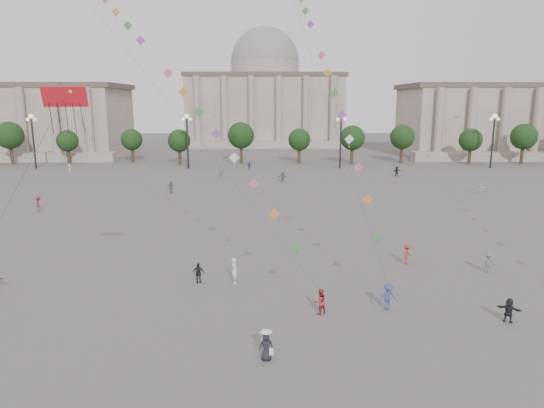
{
  "coord_description": "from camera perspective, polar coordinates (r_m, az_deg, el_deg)",
  "views": [
    {
      "loc": [
        0.56,
        -25.28,
        12.94
      ],
      "look_at": [
        0.94,
        12.0,
        5.05
      ],
      "focal_mm": 32.0,
      "sensor_mm": 36.0,
      "label": 1
    }
  ],
  "objects": [
    {
      "name": "person_crowd_4",
      "position": [
        84.87,
        -6.08,
        3.63
      ],
      "size": [
        1.38,
        1.28,
        1.54
      ],
      "primitive_type": "imported",
      "rotation": [
        0.0,
        0.0,
        3.86
      ],
      "color": "#AFAEAA",
      "rests_on": "ground"
    },
    {
      "name": "person_crowd_8",
      "position": [
        40.95,
        15.62,
        -5.69
      ],
      "size": [
        1.12,
        1.26,
        1.69
      ],
      "primitive_type": "imported",
      "rotation": [
        0.0,
        0.0,
        0.99
      ],
      "color": "#A0332B",
      "rests_on": "ground"
    },
    {
      "name": "person_crowd_13",
      "position": [
        35.52,
        -4.43,
        -7.84
      ],
      "size": [
        0.67,
        0.81,
        1.89
      ],
      "primitive_type": "imported",
      "rotation": [
        0.0,
        0.0,
        1.95
      ],
      "color": "silver",
      "rests_on": "ground"
    },
    {
      "name": "person_crowd_0",
      "position": [
        94.13,
        -2.69,
        4.53
      ],
      "size": [
        0.96,
        0.95,
        1.63
      ],
      "primitive_type": "imported",
      "rotation": [
        0.0,
        0.0,
        0.78
      ],
      "color": "navy",
      "rests_on": "ground"
    },
    {
      "name": "person_crowd_12",
      "position": [
        79.64,
        1.27,
        3.21
      ],
      "size": [
        1.65,
        0.88,
        1.7
      ],
      "primitive_type": "imported",
      "rotation": [
        0.0,
        0.0,
        2.89
      ],
      "color": "#5C5C61",
      "rests_on": "ground"
    },
    {
      "name": "person_crowd_3",
      "position": [
        32.79,
        26.09,
        -11.16
      ],
      "size": [
        1.41,
        1.13,
        1.5
      ],
      "primitive_type": "imported",
      "rotation": [
        0.0,
        0.0,
        2.57
      ],
      "color": "black",
      "rests_on": "ground"
    },
    {
      "name": "dragon_kite",
      "position": [
        27.49,
        -23.18,
        9.94
      ],
      "size": [
        4.65,
        0.89,
        13.56
      ],
      "color": "red",
      "rests_on": "ground"
    },
    {
      "name": "hat_person",
      "position": [
        25.63,
        -0.66,
        -16.31
      ],
      "size": [
        0.8,
        0.6,
        1.69
      ],
      "color": "black",
      "rests_on": "ground"
    },
    {
      "name": "lamp_post_mid_west",
      "position": [
        96.71,
        -9.95,
        8.46
      ],
      "size": [
        2.0,
        0.9,
        10.65
      ],
      "color": "#262628",
      "rests_on": "ground"
    },
    {
      "name": "person_crowd_6",
      "position": [
        41.06,
        24.1,
        -6.31
      ],
      "size": [
        1.07,
        0.64,
        1.63
      ],
      "primitive_type": "imported",
      "rotation": [
        0.0,
        0.0,
        6.25
      ],
      "color": "slate",
      "rests_on": "ground"
    },
    {
      "name": "person_crowd_7",
      "position": [
        75.42,
        23.21,
        1.7
      ],
      "size": [
        1.39,
        1.32,
        1.57
      ],
      "primitive_type": "imported",
      "rotation": [
        0.0,
        0.0,
        2.41
      ],
      "color": "silver",
      "rests_on": "ground"
    },
    {
      "name": "tree_row",
      "position": [
        103.56,
        -0.9,
        7.77
      ],
      "size": [
        137.12,
        5.12,
        8.0
      ],
      "color": "#35281A",
      "rests_on": "ground"
    },
    {
      "name": "lamp_post_far_west",
      "position": [
        105.76,
        -26.36,
        7.69
      ],
      "size": [
        2.0,
        0.9,
        10.65
      ],
      "color": "#262628",
      "rests_on": "ground"
    },
    {
      "name": "lamp_post_mid_east",
      "position": [
        96.53,
        8.11,
        8.51
      ],
      "size": [
        2.0,
        0.9,
        10.65
      ],
      "color": "#262628",
      "rests_on": "ground"
    },
    {
      "name": "lamp_post_far_east",
      "position": [
        105.29,
        24.62,
        7.83
      ],
      "size": [
        2.0,
        0.9,
        10.65
      ],
      "color": "#262628",
      "rests_on": "ground"
    },
    {
      "name": "person_crowd_16",
      "position": [
        71.31,
        -11.83,
        1.95
      ],
      "size": [
        1.12,
        0.76,
        1.76
      ],
      "primitive_type": "imported",
      "rotation": [
        0.0,
        0.0,
        0.36
      ],
      "color": "slate",
      "rests_on": "ground"
    },
    {
      "name": "person_crowd_9",
      "position": [
        88.41,
        14.46,
        3.74
      ],
      "size": [
        1.75,
        1.1,
        1.8
      ],
      "primitive_type": "imported",
      "rotation": [
        0.0,
        0.0,
        0.37
      ],
      "color": "#222228",
      "rests_on": "ground"
    },
    {
      "name": "kite_flyer_0",
      "position": [
        30.76,
        5.69,
        -11.35
      ],
      "size": [
        0.98,
        0.91,
        1.62
      ],
      "primitive_type": "imported",
      "rotation": [
        0.0,
        0.0,
        3.63
      ],
      "color": "maroon",
      "rests_on": "ground"
    },
    {
      "name": "hall_central",
      "position": [
        154.51,
        -0.81,
        12.43
      ],
      "size": [
        48.3,
        34.3,
        35.5
      ],
      "color": "gray",
      "rests_on": "ground"
    },
    {
      "name": "kite_flyer_1",
      "position": [
        31.99,
        13.5,
        -10.56
      ],
      "size": [
        1.25,
        0.88,
        1.76
      ],
      "primitive_type": "imported",
      "rotation": [
        0.0,
        0.0,
        0.22
      ],
      "color": "#324972",
      "rests_on": "ground"
    },
    {
      "name": "person_crowd_10",
      "position": [
        96.28,
        -22.69,
        3.84
      ],
      "size": [
        0.65,
        0.77,
        1.8
      ],
      "primitive_type": "imported",
      "rotation": [
        0.0,
        0.0,
        1.96
      ],
      "color": "silver",
      "rests_on": "ground"
    },
    {
      "name": "tourist_1",
      "position": [
        35.92,
        -8.62,
        -8.02
      ],
      "size": [
        0.9,
        0.41,
        1.52
      ],
      "primitive_type": "imported",
      "rotation": [
        0.0,
        0.0,
        3.1
      ],
      "color": "black",
      "rests_on": "ground"
    },
    {
      "name": "ground",
      "position": [
        28.41,
        -1.71,
        -15.16
      ],
      "size": [
        360.0,
        360.0,
        0.0
      ],
      "primitive_type": "plane",
      "color": "#575552",
      "rests_on": "ground"
    },
    {
      "name": "person_crowd_17",
      "position": [
        64.59,
        -25.76,
        0.02
      ],
      "size": [
        1.21,
        1.38,
        1.85
      ],
      "primitive_type": "imported",
      "rotation": [
        0.0,
        0.0,
        2.11
      ],
      "color": "maroon",
      "rests_on": "ground"
    }
  ]
}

